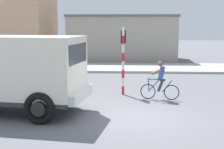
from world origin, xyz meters
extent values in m
plane|color=slate|center=(0.00, 0.00, 0.00)|extent=(120.00, 120.00, 0.00)
cube|color=#ADADA8|center=(0.00, 13.68, 0.08)|extent=(80.00, 5.00, 0.16)
cube|color=silver|center=(-4.51, 0.48, 1.80)|extent=(5.49, 3.17, 2.20)
cube|color=#2D3338|center=(-4.51, 0.48, 0.62)|extent=(5.38, 3.11, 0.16)
cube|color=silver|center=(-1.83, 0.12, 0.80)|extent=(0.55, 2.39, 0.36)
cube|color=black|center=(-1.98, 0.14, 2.30)|extent=(0.40, 2.12, 0.70)
torus|color=black|center=(-2.74, 1.54, 0.55)|extent=(1.12, 0.38, 1.10)
cylinder|color=black|center=(-2.74, 1.54, 0.55)|extent=(0.53, 0.36, 0.50)
torus|color=black|center=(-3.08, -1.00, 0.55)|extent=(1.12, 0.38, 1.10)
cylinder|color=black|center=(-3.08, -1.00, 0.55)|extent=(0.53, 0.36, 0.50)
torus|color=black|center=(0.72, 3.20, 0.34)|extent=(0.68, 0.15, 0.68)
torus|color=black|center=(1.76, 3.03, 0.34)|extent=(0.68, 0.15, 0.68)
cylinder|color=#1E4C8C|center=(1.06, 3.14, 0.91)|extent=(0.60, 0.14, 0.09)
cylinder|color=#1E4C8C|center=(1.01, 3.15, 0.66)|extent=(0.51, 0.12, 0.57)
cylinder|color=#1E4C8C|center=(1.56, 3.06, 0.61)|extent=(0.44, 0.11, 0.57)
cylinder|color=#1E4C8C|center=(0.75, 3.19, 0.64)|extent=(0.10, 0.06, 0.59)
cylinder|color=black|center=(0.77, 3.19, 0.95)|extent=(0.11, 0.50, 0.03)
cube|color=black|center=(1.36, 3.10, 0.88)|extent=(0.26, 0.16, 0.06)
cube|color=#3351A8|center=(1.31, 3.10, 1.21)|extent=(0.34, 0.36, 0.59)
sphere|color=brown|center=(1.24, 3.11, 1.61)|extent=(0.22, 0.22, 0.22)
cylinder|color=#2D334C|center=(1.26, 3.01, 0.65)|extent=(0.32, 0.17, 0.57)
cylinder|color=brown|center=(1.09, 2.98, 1.26)|extent=(0.50, 0.17, 0.29)
cylinder|color=#2D334C|center=(1.30, 3.21, 0.65)|extent=(0.32, 0.17, 0.57)
cylinder|color=brown|center=(1.14, 3.29, 1.26)|extent=(0.50, 0.17, 0.29)
cylinder|color=red|center=(-0.43, 4.12, 0.20)|extent=(0.12, 0.12, 0.40)
cylinder|color=white|center=(-0.43, 4.12, 0.60)|extent=(0.12, 0.12, 0.40)
cylinder|color=red|center=(-0.43, 4.12, 1.00)|extent=(0.12, 0.12, 0.40)
cylinder|color=white|center=(-0.43, 4.12, 1.40)|extent=(0.12, 0.12, 0.40)
cylinder|color=red|center=(-0.43, 4.12, 1.80)|extent=(0.12, 0.12, 0.40)
cylinder|color=white|center=(-0.43, 4.12, 2.20)|extent=(0.12, 0.12, 0.40)
cylinder|color=red|center=(-0.43, 4.12, 2.60)|extent=(0.12, 0.12, 0.40)
cylinder|color=white|center=(-0.43, 4.12, 3.00)|extent=(0.12, 0.12, 0.40)
cube|color=black|center=(-0.43, 4.30, 2.75)|extent=(0.24, 0.20, 0.60)
sphere|color=green|center=(-0.43, 4.42, 2.75)|extent=(0.14, 0.14, 0.14)
cube|color=#B7B7BC|center=(-6.98, 9.59, 0.65)|extent=(4.18, 2.17, 0.70)
cube|color=black|center=(-6.83, 9.60, 1.30)|extent=(2.36, 1.70, 0.60)
cylinder|color=black|center=(-8.11, 8.59, 0.30)|extent=(0.62, 0.25, 0.60)
cylinder|color=black|center=(-8.31, 10.28, 0.30)|extent=(0.62, 0.25, 0.60)
cylinder|color=black|center=(-5.64, 8.89, 0.30)|extent=(0.62, 0.25, 0.60)
cylinder|color=black|center=(-5.85, 10.58, 0.30)|extent=(0.62, 0.25, 0.60)
cube|color=#9E9389|center=(-0.92, 20.08, 1.97)|extent=(9.51, 6.51, 3.95)
cube|color=#5E5852|center=(-0.92, 20.08, 4.05)|extent=(9.70, 6.64, 0.20)
camera|label=1|loc=(0.01, -11.92, 3.34)|focal=54.72mm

